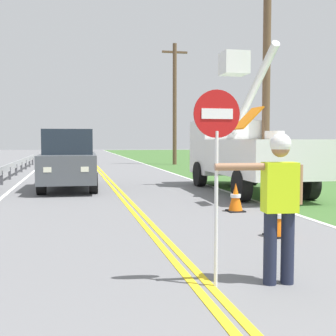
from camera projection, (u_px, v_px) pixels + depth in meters
grass_verge_right at (333, 174)px, 22.60m from camera, size 16.00×110.00×0.01m
centerline_yellow_left at (104, 178)px, 20.12m from camera, size 0.11×110.00×0.01m
centerline_yellow_right at (108, 178)px, 20.16m from camera, size 0.11×110.00×0.01m
edge_line_right at (182, 176)px, 20.90m from camera, size 0.12×110.00×0.01m
edge_line_left at (24, 179)px, 19.38m from camera, size 0.12×110.00×0.01m
flagger_worker at (279, 198)px, 5.28m from camera, size 1.09×0.27×1.83m
stop_sign_paddle at (217, 143)px, 5.14m from camera, size 0.56×0.04×2.33m
utility_bucket_truck at (243, 150)px, 15.04m from camera, size 2.72×6.83×4.88m
oncoming_suv_nearest at (69, 159)px, 15.53m from camera, size 2.03×4.66×2.10m
utility_pole_near at (266, 70)px, 15.76m from camera, size 1.80×0.28×8.10m
utility_pole_mid at (175, 102)px, 30.89m from camera, size 1.80×0.28×8.46m
traffic_cone_lead at (277, 218)px, 7.94m from camera, size 0.40×0.40×0.70m
traffic_cone_mid at (236, 198)px, 10.71m from camera, size 0.40×0.40×0.70m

